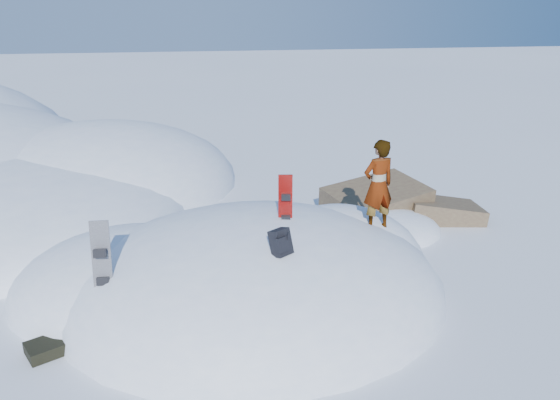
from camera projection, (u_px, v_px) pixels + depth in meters
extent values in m
plane|color=white|center=(255.00, 295.00, 10.03)|extent=(120.00, 120.00, 0.00)
ellipsoid|color=white|center=(255.00, 295.00, 10.03)|extent=(7.00, 6.00, 3.00)
ellipsoid|color=white|center=(134.00, 290.00, 10.18)|extent=(4.40, 4.00, 2.20)
ellipsoid|color=white|center=(337.00, 267.00, 11.09)|extent=(3.60, 3.20, 2.50)
ellipsoid|color=white|center=(102.00, 184.00, 16.33)|extent=(8.00, 8.00, 3.60)
cube|color=brown|center=(376.00, 212.00, 13.79)|extent=(2.82, 2.41, 1.62)
cube|color=brown|center=(441.00, 221.00, 13.78)|extent=(2.16, 1.80, 1.33)
cube|color=brown|center=(380.00, 199.00, 15.04)|extent=(2.08, 2.01, 1.10)
ellipsoid|color=white|center=(374.00, 232.00, 12.83)|extent=(3.20, 2.40, 1.00)
cube|color=red|center=(285.00, 210.00, 9.60)|extent=(0.26, 0.12, 1.33)
cube|color=black|center=(286.00, 197.00, 9.46)|extent=(0.17, 0.12, 0.11)
cube|color=black|center=(286.00, 218.00, 9.59)|extent=(0.17, 0.12, 0.11)
cube|color=black|center=(102.00, 270.00, 8.48)|extent=(0.31, 0.31, 1.56)
cube|color=black|center=(100.00, 253.00, 8.31)|extent=(0.20, 0.14, 0.14)
cube|color=black|center=(103.00, 281.00, 8.47)|extent=(0.20, 0.14, 0.14)
cube|color=black|center=(281.00, 242.00, 8.47)|extent=(0.41, 0.42, 0.45)
cube|color=black|center=(282.00, 245.00, 8.34)|extent=(0.25, 0.24, 0.25)
cylinder|color=black|center=(276.00, 239.00, 8.31)|extent=(0.03, 0.17, 0.31)
cylinder|color=black|center=(288.00, 238.00, 8.35)|extent=(0.03, 0.17, 0.31)
cube|color=black|center=(51.00, 347.00, 8.31)|extent=(0.82, 0.73, 0.19)
cube|color=black|center=(74.00, 332.00, 8.53)|extent=(0.40, 0.31, 0.13)
imported|color=slate|center=(378.00, 185.00, 10.09)|extent=(0.71, 0.55, 1.73)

